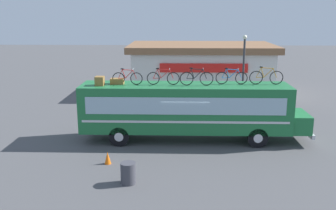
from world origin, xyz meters
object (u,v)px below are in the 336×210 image
at_px(luggage_bag_1, 100,81).
at_px(traffic_cone, 108,158).
at_px(rooftop_bicycle_1, 127,78).
at_px(trash_bin, 128,173).
at_px(rooftop_bicycle_3, 196,78).
at_px(street_lamp, 243,71).
at_px(rooftop_bicycle_4, 232,77).
at_px(rooftop_bicycle_2, 163,78).
at_px(rooftop_bicycle_5, 266,77).
at_px(luggage_bag_2, 117,81).
at_px(bus, 189,108).

relative_size(luggage_bag_1, traffic_cone, 0.90).
relative_size(rooftop_bicycle_1, trash_bin, 1.78).
height_order(rooftop_bicycle_3, street_lamp, street_lamp).
relative_size(luggage_bag_1, rooftop_bicycle_4, 0.30).
relative_size(rooftop_bicycle_1, rooftop_bicycle_2, 0.93).
bearing_deg(trash_bin, rooftop_bicycle_5, 40.67).
distance_m(luggage_bag_2, rooftop_bicycle_3, 4.32).
bearing_deg(bus, rooftop_bicycle_2, -178.92).
height_order(bus, rooftop_bicycle_5, rooftop_bicycle_5).
bearing_deg(rooftop_bicycle_1, luggage_bag_2, 160.10).
bearing_deg(bus, rooftop_bicycle_5, 3.41).
xyz_separation_m(luggage_bag_1, rooftop_bicycle_4, (7.09, 0.54, 0.13)).
relative_size(rooftop_bicycle_1, rooftop_bicycle_4, 0.95).
relative_size(rooftop_bicycle_3, street_lamp, 0.32).
relative_size(rooftop_bicycle_5, traffic_cone, 3.12).
bearing_deg(rooftop_bicycle_5, bus, -176.59).
bearing_deg(trash_bin, bus, 64.89).
bearing_deg(street_lamp, luggage_bag_2, -147.61).
bearing_deg(rooftop_bicycle_1, street_lamp, 35.65).
height_order(bus, luggage_bag_2, luggage_bag_2).
distance_m(bus, rooftop_bicycle_5, 4.53).
xyz_separation_m(rooftop_bicycle_3, rooftop_bicycle_4, (1.92, 0.42, -0.03)).
xyz_separation_m(bus, rooftop_bicycle_1, (-3.32, -0.07, 1.67)).
height_order(trash_bin, street_lamp, street_lamp).
relative_size(luggage_bag_1, luggage_bag_2, 0.72).
relative_size(luggage_bag_2, trash_bin, 0.79).
height_order(rooftop_bicycle_2, trash_bin, rooftop_bicycle_2).
relative_size(rooftop_bicycle_3, rooftop_bicycle_4, 1.04).
height_order(luggage_bag_2, traffic_cone, luggage_bag_2).
relative_size(bus, rooftop_bicycle_3, 6.97).
relative_size(luggage_bag_2, rooftop_bicycle_3, 0.41).
height_order(luggage_bag_1, street_lamp, street_lamp).
bearing_deg(rooftop_bicycle_1, rooftop_bicycle_4, 3.13).
distance_m(bus, rooftop_bicycle_1, 3.72).
bearing_deg(street_lamp, traffic_cone, -131.80).
distance_m(luggage_bag_1, rooftop_bicycle_1, 1.48).
distance_m(rooftop_bicycle_1, rooftop_bicycle_2, 1.93).
distance_m(luggage_bag_1, street_lamp, 10.02).
distance_m(rooftop_bicycle_1, rooftop_bicycle_3, 3.72).
distance_m(rooftop_bicycle_5, street_lamp, 4.78).
bearing_deg(rooftop_bicycle_3, rooftop_bicycle_1, 178.33).
height_order(rooftop_bicycle_4, traffic_cone, rooftop_bicycle_4).
bearing_deg(luggage_bag_1, luggage_bag_2, 27.08).
bearing_deg(luggage_bag_1, trash_bin, -67.89).
relative_size(bus, rooftop_bicycle_5, 6.82).
xyz_separation_m(rooftop_bicycle_1, rooftop_bicycle_5, (7.50, 0.32, 0.03)).
height_order(luggage_bag_2, rooftop_bicycle_3, rooftop_bicycle_3).
height_order(rooftop_bicycle_5, trash_bin, rooftop_bicycle_5).
bearing_deg(traffic_cone, luggage_bag_2, 90.48).
relative_size(rooftop_bicycle_1, rooftop_bicycle_3, 0.91).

